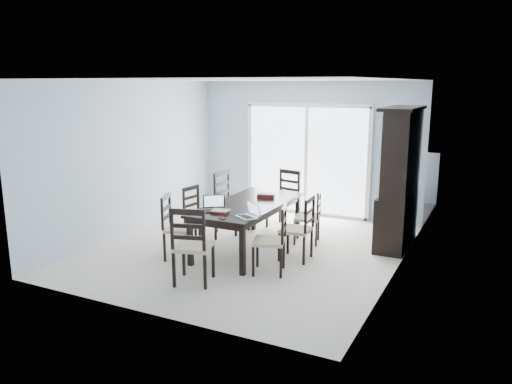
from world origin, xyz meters
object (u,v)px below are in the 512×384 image
dining_table (249,208)px  china_hutch (400,180)px  laptop_silver (247,214)px  chair_right_mid (302,222)px  chair_end_near (191,238)px  chair_left_far (228,195)px  chair_right_near (276,232)px  laptop_dark (214,208)px  chair_end_far (286,192)px  chair_left_near (174,220)px  chair_right_far (313,211)px  cell_phone (222,219)px  hot_tub (302,176)px  game_box (266,196)px  chair_left_mid (196,208)px

dining_table → china_hutch: bearing=31.7°
dining_table → laptop_silver: 0.88m
chair_right_mid → chair_end_near: (-0.92, -1.51, 0.05)m
laptop_silver → chair_left_far: bearing=156.6°
chair_end_near → laptop_silver: size_ratio=3.40×
chair_right_near → chair_end_near: 1.18m
chair_right_near → chair_left_far: bearing=29.6°
laptop_dark → chair_right_near: bearing=-35.9°
laptop_silver → chair_end_far: bearing=128.8°
chair_left_near → chair_right_near: chair_left_near is taller
chair_right_far → cell_phone: bearing=145.7°
chair_right_mid → hot_tub: size_ratio=0.50×
chair_left_near → hot_tub: (0.27, 4.51, -0.06)m
game_box → hot_tub: (-0.64, 3.27, -0.26)m
chair_left_near → chair_left_mid: size_ratio=1.06×
chair_end_far → hot_tub: bearing=-63.5°
chair_end_far → chair_left_far: bearing=56.1°
chair_left_near → cell_phone: (0.92, -0.17, 0.17)m
chair_right_mid → laptop_silver: size_ratio=3.12×
chair_left_near → chair_end_near: 1.12m
chair_right_far → chair_end_far: bearing=33.0°
chair_end_near → chair_end_far: chair_end_near is taller
chair_right_far → cell_phone: (-0.67, -1.74, 0.22)m
chair_left_mid → laptop_silver: chair_left_mid is taller
chair_end_near → cell_phone: chair_end_near is taller
china_hutch → chair_left_far: (-2.83, -0.50, -0.43)m
dining_table → laptop_silver: laptop_silver is taller
chair_left_far → hot_tub: (0.26, 2.94, -0.11)m
chair_left_mid → chair_right_mid: (1.92, -0.13, 0.04)m
chair_left_near → chair_right_mid: (1.74, 0.74, 0.00)m
chair_right_near → laptop_dark: chair_right_near is taller
dining_table → hot_tub: (-0.55, 3.69, -0.15)m
laptop_silver → hot_tub: 4.58m
chair_left_near → chair_end_near: size_ratio=0.92×
chair_right_near → hot_tub: chair_right_near is taller
chair_left_near → hot_tub: size_ratio=0.50×
dining_table → chair_right_far: chair_right_far is taller
chair_right_mid → game_box: (-0.82, 0.51, 0.20)m
dining_table → chair_left_far: (-0.80, 0.75, -0.03)m
chair_left_mid → chair_right_far: 1.91m
dining_table → hot_tub: size_ratio=1.00×
laptop_silver → cell_phone: (-0.27, -0.21, -0.04)m
chair_left_far → chair_end_near: 2.48m
china_hutch → chair_left_mid: china_hutch is taller
cell_phone → hot_tub: bearing=123.6°
chair_left_mid → chair_end_near: 1.92m
chair_left_mid → chair_right_mid: bearing=94.0°
laptop_silver → chair_right_mid: bearing=81.3°
chair_end_far → hot_tub: 2.26m
chair_end_near → laptop_dark: size_ratio=3.08×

